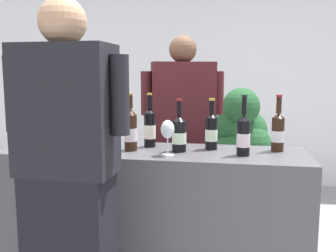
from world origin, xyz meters
TOP-DOWN VIEW (x-y plane):
  - wall_back at (0.00, 2.60)m, footprint 8.00×0.10m
  - counter at (0.00, 0.00)m, footprint 1.82×0.52m
  - wine_bottle_0 at (0.53, -0.05)m, footprint 0.08×0.08m
  - wine_bottle_1 at (-0.56, 0.04)m, footprint 0.07×0.07m
  - wine_bottle_2 at (0.34, 0.09)m, footprint 0.07×0.07m
  - wine_bottle_3 at (-0.76, 0.07)m, footprint 0.08×0.08m
  - wine_bottle_4 at (-0.13, -0.03)m, footprint 0.08×0.08m
  - wine_bottle_5 at (-0.72, -0.09)m, footprint 0.08×0.08m
  - wine_bottle_6 at (-0.05, 0.10)m, footprint 0.07×0.07m
  - wine_bottle_7 at (-0.67, 0.06)m, footprint 0.08×0.08m
  - wine_bottle_8 at (0.73, 0.11)m, footprint 0.07×0.07m
  - wine_bottle_9 at (0.16, -0.01)m, footprint 0.09×0.09m
  - wine_glass at (0.11, -0.13)m, footprint 0.08×0.08m
  - ice_bucket at (-0.36, -0.03)m, footprint 0.21×0.21m
  - person_server at (0.10, 0.57)m, footprint 0.59×0.36m
  - person_guest at (-0.25, -0.64)m, footprint 0.58×0.25m
  - potted_shrub at (0.52, 1.34)m, footprint 0.60×0.62m

SIDE VIEW (x-z plane):
  - counter at x=0.00m, z-range 0.00..0.91m
  - potted_shrub at x=0.52m, z-range 0.12..1.37m
  - person_server at x=0.10m, z-range -0.02..1.62m
  - person_guest at x=-0.25m, z-range -0.02..1.67m
  - wine_bottle_9 at x=0.16m, z-range 0.86..1.18m
  - wine_bottle_5 at x=-0.72m, z-range 0.87..1.18m
  - ice_bucket at x=-0.36m, z-range 0.91..1.14m
  - wine_bottle_3 at x=-0.76m, z-range 0.86..1.19m
  - wine_bottle_2 at x=0.34m, z-range 0.87..1.18m
  - wine_bottle_0 at x=0.53m, z-range 0.86..1.20m
  - wine_bottle_8 at x=0.73m, z-range 0.86..1.20m
  - wine_bottle_6 at x=-0.05m, z-range 0.87..1.20m
  - wine_bottle_7 at x=-0.67m, z-range 0.87..1.21m
  - wine_bottle_4 at x=-0.13m, z-range 0.87..1.21m
  - wine_bottle_1 at x=-0.56m, z-range 0.88..1.20m
  - wine_glass at x=0.11m, z-range 0.95..1.16m
  - wall_back at x=0.00m, z-range 0.00..2.80m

